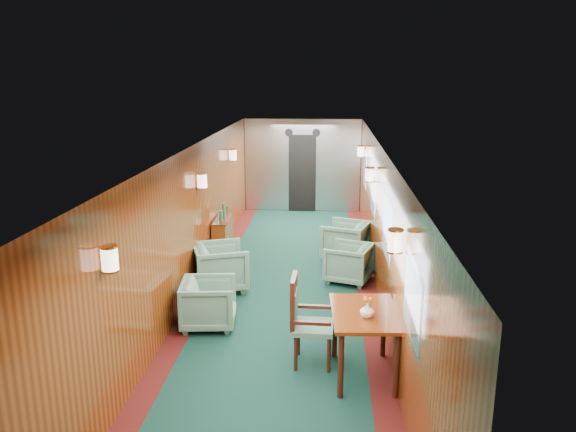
{
  "coord_description": "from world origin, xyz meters",
  "views": [
    {
      "loc": [
        0.68,
        -8.46,
        3.53
      ],
      "look_at": [
        0.0,
        0.8,
        1.15
      ],
      "focal_mm": 35.0,
      "sensor_mm": 36.0,
      "label": 1
    }
  ],
  "objects_px": {
    "armchair_right_near": "(348,263)",
    "armchair_right_far": "(345,241)",
    "dining_table": "(365,322)",
    "credenza": "(223,238)",
    "armchair_left_near": "(209,303)",
    "armchair_left_far": "(220,267)",
    "side_chair": "(305,317)"
  },
  "relations": [
    {
      "from": "credenza",
      "to": "armchair_left_far",
      "type": "height_order",
      "value": "credenza"
    },
    {
      "from": "side_chair",
      "to": "armchair_left_near",
      "type": "xyz_separation_m",
      "value": [
        -1.4,
        0.95,
        -0.27
      ]
    },
    {
      "from": "side_chair",
      "to": "armchair_right_far",
      "type": "height_order",
      "value": "side_chair"
    },
    {
      "from": "dining_table",
      "to": "side_chair",
      "type": "bearing_deg",
      "value": 157.11
    },
    {
      "from": "armchair_left_near",
      "to": "armchair_left_far",
      "type": "relative_size",
      "value": 0.89
    },
    {
      "from": "side_chair",
      "to": "armchair_right_far",
      "type": "xyz_separation_m",
      "value": [
        0.61,
        4.08,
        -0.24
      ]
    },
    {
      "from": "armchair_left_near",
      "to": "armchair_right_near",
      "type": "bearing_deg",
      "value": -52.53
    },
    {
      "from": "armchair_right_near",
      "to": "credenza",
      "type": "bearing_deg",
      "value": -94.74
    },
    {
      "from": "armchair_left_near",
      "to": "armchair_left_far",
      "type": "bearing_deg",
      "value": -1.97
    },
    {
      "from": "credenza",
      "to": "armchair_left_far",
      "type": "relative_size",
      "value": 1.27
    },
    {
      "from": "credenza",
      "to": "armchair_left_near",
      "type": "bearing_deg",
      "value": -83.23
    },
    {
      "from": "armchair_right_near",
      "to": "armchair_left_near",
      "type": "bearing_deg",
      "value": -27.59
    },
    {
      "from": "dining_table",
      "to": "armchair_right_near",
      "type": "xyz_separation_m",
      "value": [
        -0.08,
        3.14,
        -0.36
      ]
    },
    {
      "from": "credenza",
      "to": "armchair_right_far",
      "type": "height_order",
      "value": "credenza"
    },
    {
      "from": "credenza",
      "to": "dining_table",
      "type": "bearing_deg",
      "value": -59.39
    },
    {
      "from": "dining_table",
      "to": "armchair_left_near",
      "type": "height_order",
      "value": "dining_table"
    },
    {
      "from": "armchair_left_near",
      "to": "armchair_right_far",
      "type": "distance_m",
      "value": 3.73
    },
    {
      "from": "side_chair",
      "to": "armchair_left_near",
      "type": "bearing_deg",
      "value": 147.55
    },
    {
      "from": "credenza",
      "to": "armchair_right_near",
      "type": "bearing_deg",
      "value": -23.57
    },
    {
      "from": "credenza",
      "to": "armchair_left_near",
      "type": "distance_m",
      "value": 3.0
    },
    {
      "from": "dining_table",
      "to": "armchair_left_near",
      "type": "xyz_separation_m",
      "value": [
        -2.12,
        1.2,
        -0.35
      ]
    },
    {
      "from": "credenza",
      "to": "armchair_right_far",
      "type": "bearing_deg",
      "value": 3.79
    },
    {
      "from": "armchair_right_near",
      "to": "armchair_left_far",
      "type": "bearing_deg",
      "value": -57.43
    },
    {
      "from": "armchair_left_far",
      "to": "armchair_right_near",
      "type": "height_order",
      "value": "armchair_left_far"
    },
    {
      "from": "armchair_right_near",
      "to": "armchair_right_far",
      "type": "height_order",
      "value": "armchair_right_far"
    },
    {
      "from": "dining_table",
      "to": "credenza",
      "type": "xyz_separation_m",
      "value": [
        -2.47,
        4.18,
        -0.28
      ]
    },
    {
      "from": "side_chair",
      "to": "armchair_left_far",
      "type": "distance_m",
      "value": 2.81
    },
    {
      "from": "dining_table",
      "to": "armchair_right_far",
      "type": "height_order",
      "value": "dining_table"
    },
    {
      "from": "armchair_left_far",
      "to": "armchair_right_near",
      "type": "distance_m",
      "value": 2.2
    },
    {
      "from": "dining_table",
      "to": "armchair_right_near",
      "type": "distance_m",
      "value": 3.16
    },
    {
      "from": "side_chair",
      "to": "armchair_left_far",
      "type": "bearing_deg",
      "value": 124.09
    },
    {
      "from": "dining_table",
      "to": "armchair_left_near",
      "type": "bearing_deg",
      "value": 147.03
    }
  ]
}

